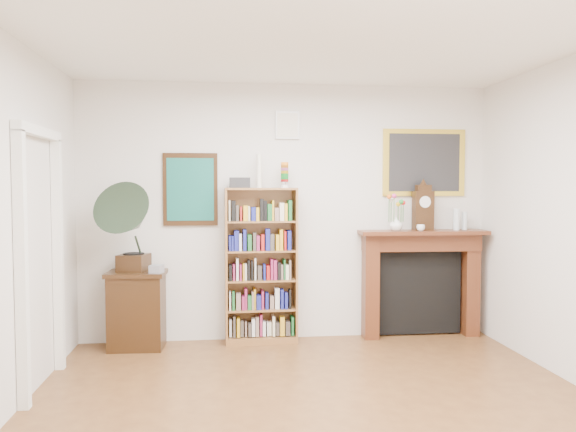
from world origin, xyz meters
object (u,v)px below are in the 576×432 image
object	(u,v)px
teacup	(421,228)
mantel_clock	(423,208)
bookshelf	(261,257)
bottle_left	(456,219)
bottle_right	(464,221)
gramophone	(131,222)
fireplace	(420,273)
cd_stack	(156,269)
flower_vase	(396,224)
side_cabinet	(137,310)

from	to	relation	value
teacup	mantel_clock	bearing A→B (deg)	60.31
bookshelf	bottle_left	bearing A→B (deg)	-1.23
teacup	bottle_right	size ratio (longest dim) A/B	0.44
gramophone	bottle_right	world-z (taller)	gramophone
fireplace	teacup	world-z (taller)	teacup
fireplace	bottle_left	bearing A→B (deg)	-8.02
fireplace	bottle_right	distance (m)	0.77
cd_stack	bottle_right	xyz separation A→B (m)	(3.37, 0.23, 0.45)
gramophone	flower_vase	bearing A→B (deg)	17.41
gramophone	flower_vase	xyz separation A→B (m)	(2.82, 0.17, -0.05)
teacup	bottle_right	bearing A→B (deg)	11.79
cd_stack	flower_vase	world-z (taller)	flower_vase
flower_vase	bottle_right	size ratio (longest dim) A/B	0.74
bookshelf	cd_stack	size ratio (longest dim) A/B	16.00
cd_stack	bottle_right	bearing A→B (deg)	3.90
side_cabinet	teacup	size ratio (longest dim) A/B	9.16
gramophone	bottle_right	bearing A→B (deg)	17.31
gramophone	flower_vase	distance (m)	2.82
side_cabinet	cd_stack	size ratio (longest dim) A/B	6.69
bookshelf	mantel_clock	xyz separation A→B (m)	(1.81, 0.04, 0.51)
fireplace	teacup	xyz separation A→B (m)	(-0.05, -0.14, 0.52)
gramophone	flower_vase	world-z (taller)	gramophone
flower_vase	cd_stack	bearing A→B (deg)	-175.80
fireplace	bookshelf	bearing A→B (deg)	-176.38
side_cabinet	flower_vase	world-z (taller)	flower_vase
cd_stack	flower_vase	size ratio (longest dim) A/B	0.81
gramophone	fireplace	bearing A→B (deg)	18.24
fireplace	cd_stack	bearing A→B (deg)	-173.06
cd_stack	bottle_left	bearing A→B (deg)	3.25
flower_vase	bottle_left	distance (m)	0.69
flower_vase	bottle_right	bearing A→B (deg)	2.97
bottle_left	bottle_right	xyz separation A→B (m)	(0.11, 0.05, -0.02)
bookshelf	teacup	xyz separation A→B (m)	(1.74, -0.08, 0.30)
fireplace	mantel_clock	xyz separation A→B (m)	(0.02, -0.02, 0.73)
cd_stack	fireplace	bearing A→B (deg)	5.02
gramophone	cd_stack	world-z (taller)	gramophone
cd_stack	gramophone	bearing A→B (deg)	175.49
bookshelf	flower_vase	bearing A→B (deg)	-1.28
fireplace	gramophone	bearing A→B (deg)	-173.83
bookshelf	gramophone	xyz separation A→B (m)	(-1.33, -0.18, 0.40)
teacup	bottle_right	distance (m)	0.57
cd_stack	bottle_left	distance (m)	3.29
bookshelf	cd_stack	bearing A→B (deg)	-170.42
side_cabinet	flower_vase	bearing A→B (deg)	4.11
cd_stack	bottle_left	size ratio (longest dim) A/B	0.50
bookshelf	mantel_clock	bearing A→B (deg)	0.32
flower_vase	bottle_left	bearing A→B (deg)	-0.27
mantel_clock	teacup	distance (m)	0.25
fireplace	side_cabinet	bearing A→B (deg)	-175.68
side_cabinet	flower_vase	size ratio (longest dim) A/B	5.41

